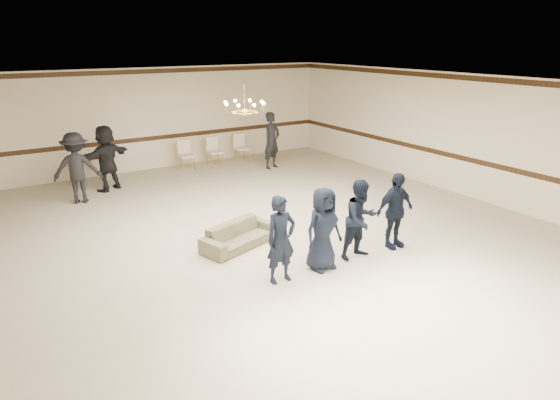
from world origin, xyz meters
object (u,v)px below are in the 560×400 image
(adult_left, at_px, (77,168))
(console_table, at_px, (88,170))
(adult_mid, at_px, (107,158))
(banquet_chair_left, at_px, (187,155))
(chandelier, at_px, (244,97))
(settee, at_px, (240,235))
(boy_b, at_px, (323,229))
(adult_right, at_px, (272,140))
(banquet_chair_mid, at_px, (215,152))
(banquet_chair_right, at_px, (242,148))
(boy_a, at_px, (281,240))
(boy_c, at_px, (361,219))
(boy_d, at_px, (395,211))

(adult_left, height_order, console_table, adult_left)
(adult_mid, height_order, banquet_chair_left, adult_mid)
(chandelier, relative_size, settee, 0.56)
(boy_b, xyz_separation_m, adult_right, (3.00, 6.67, 0.13))
(adult_right, bearing_deg, boy_b, -133.09)
(boy_b, xyz_separation_m, banquet_chair_left, (0.55, 7.93, -0.30))
(banquet_chair_mid, xyz_separation_m, console_table, (-4.00, 0.20, -0.10))
(banquet_chair_right, bearing_deg, boy_a, -113.03)
(boy_b, xyz_separation_m, console_table, (-2.45, 8.13, -0.40))
(banquet_chair_left, bearing_deg, boy_c, -83.56)
(chandelier, distance_m, boy_b, 3.40)
(banquet_chair_right, bearing_deg, adult_mid, -169.11)
(adult_mid, distance_m, banquet_chair_left, 2.82)
(adult_mid, distance_m, banquet_chair_right, 4.75)
(adult_left, distance_m, banquet_chair_left, 3.90)
(settee, distance_m, adult_mid, 5.57)
(boy_c, bearing_deg, banquet_chair_right, 76.55)
(boy_b, height_order, adult_mid, adult_mid)
(boy_b, height_order, adult_left, adult_left)
(banquet_chair_mid, bearing_deg, boy_c, -93.42)
(boy_a, height_order, adult_left, adult_left)
(banquet_chair_mid, bearing_deg, boy_d, -86.92)
(boy_c, relative_size, settee, 0.93)
(chandelier, height_order, adult_right, chandelier)
(boy_d, bearing_deg, adult_right, 81.05)
(boy_a, xyz_separation_m, boy_b, (0.90, 0.00, 0.00))
(boy_a, distance_m, console_table, 8.28)
(adult_left, distance_m, console_table, 1.91)
(chandelier, relative_size, banquet_chair_right, 0.99)
(boy_b, bearing_deg, adult_right, 62.27)
(boy_d, xyz_separation_m, console_table, (-4.25, 8.13, -0.40))
(boy_b, height_order, boy_d, same)
(boy_a, relative_size, console_table, 1.73)
(banquet_chair_mid, bearing_deg, console_table, 178.41)
(chandelier, xyz_separation_m, boy_b, (0.11, -2.68, -2.10))
(boy_a, bearing_deg, banquet_chair_left, 78.76)
(banquet_chair_left, distance_m, banquet_chair_mid, 1.00)
(boy_b, bearing_deg, boy_d, -3.54)
(boy_b, relative_size, adult_left, 0.85)
(adult_mid, xyz_separation_m, banquet_chair_left, (2.65, 0.85, -0.44))
(adult_left, xyz_separation_m, console_table, (0.55, 1.75, -0.53))
(boy_b, bearing_deg, boy_a, 176.46)
(chandelier, relative_size, console_table, 1.04)
(banquet_chair_left, distance_m, console_table, 3.01)
(boy_d, bearing_deg, banquet_chair_right, 85.83)
(adult_left, bearing_deg, banquet_chair_left, -139.43)
(settee, xyz_separation_m, console_table, (-1.63, 6.43, 0.13))
(boy_a, xyz_separation_m, settee, (0.08, 1.69, -0.53))
(boy_a, relative_size, banquet_chair_left, 1.63)
(boy_a, xyz_separation_m, console_table, (-1.55, 8.13, -0.40))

